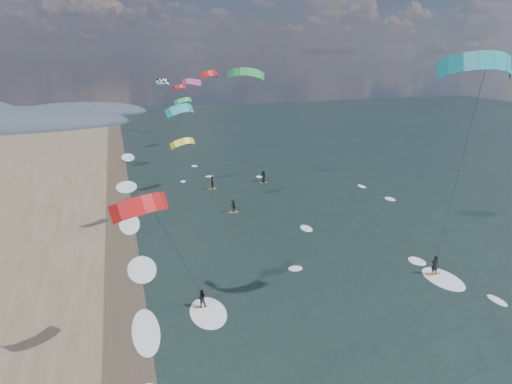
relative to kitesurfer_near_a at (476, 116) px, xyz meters
name	(u,v)px	position (x,y,z in m)	size (l,w,h in m)	color
ground	(331,355)	(-9.71, -1.41, -14.13)	(260.00, 260.00, 0.00)	black
wet_sand_strip	(125,303)	(-21.71, 8.59, -14.13)	(3.00, 240.00, 0.00)	#382D23
kitesurfer_near_a	(476,116)	(0.00, 0.00, 0.00)	(7.92, 8.87, 18.32)	orange
kitesurfer_near_b	(173,248)	(-18.54, 2.11, -7.14)	(6.83, 8.61, 11.78)	orange
far_kitesurfers	(240,188)	(-6.43, 30.51, -13.29)	(8.71, 11.26, 1.82)	orange
bg_kite_field	(187,90)	(-9.51, 50.69, -2.27)	(11.40, 70.58, 10.31)	teal
shoreline_surf	(137,271)	(-20.51, 13.34, -14.13)	(2.40, 79.40, 0.11)	white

